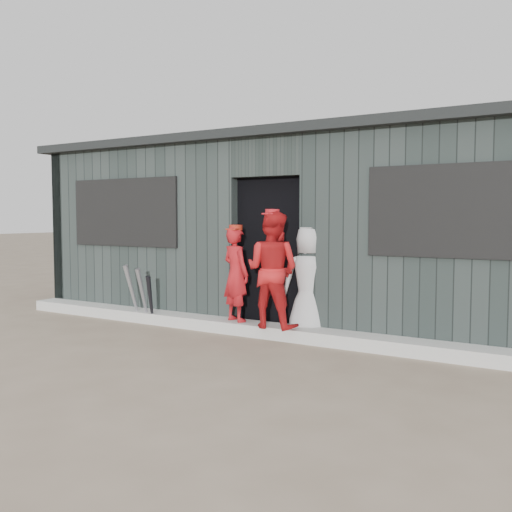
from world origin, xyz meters
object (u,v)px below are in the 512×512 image
Objects in this scene: player_red_left at (236,274)px; bat_mid at (143,295)px; player_red_right at (272,270)px; player_grey_back at (310,281)px; dugout at (315,230)px; bat_left at (132,293)px; bat_right at (151,300)px.

bat_mid is at bearing 26.66° from player_red_left.
player_grey_back is (0.30, 0.41, -0.16)m from player_red_right.
dugout reaches higher than bat_mid.
dugout is (1.97, 1.82, 0.88)m from bat_left.
bat_right is at bearing -0.50° from player_red_right.
bat_right is at bearing -6.71° from bat_left.
player_grey_back is (2.58, 0.40, 0.28)m from bat_left.
bat_mid is 2.42m from player_grey_back.
bat_left is 0.60× the size of player_red_right.
player_red_left is 0.15× the size of dugout.
player_red_right is (2.07, 0.00, 0.46)m from bat_mid.
bat_right is 1.97m from player_red_right.
dugout is (1.60, 1.86, 0.94)m from bat_right.
bat_left is 2.62m from player_grey_back.
player_red_left is at bearing -11.42° from player_grey_back.
player_red_right reaches higher than player_grey_back.
dugout reaches higher than bat_right.
player_grey_back is at bearing -142.59° from player_red_left.
player_red_left is at bearing -100.54° from dugout.
bat_mid reaches higher than bat_right.
bat_left is 0.61× the size of player_grey_back.
bat_mid is 0.10× the size of dugout.
bat_mid is at bearing -1.65° from player_red_right.
dugout is at bearing 49.34° from bat_right.
player_red_right is (0.61, -0.14, 0.10)m from player_red_left.
player_red_left is 0.86× the size of player_red_right.
player_grey_back reaches higher than bat_mid.
bat_mid is 0.58× the size of player_grey_back.
bat_left is at bearing 25.78° from player_red_left.
bat_mid is at bearing 167.57° from bat_right.
player_red_left is at bearing 4.61° from bat_left.
dugout is (-0.60, 1.42, 0.60)m from player_grey_back.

